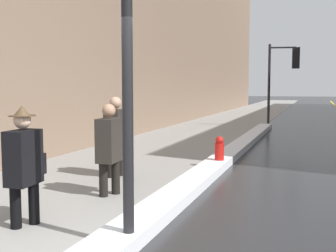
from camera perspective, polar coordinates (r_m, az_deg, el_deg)
name	(u,v)px	position (r m, az deg, el deg)	size (l,w,h in m)	color
sidewalk_slab	(216,127)	(18.86, 6.47, -0.09)	(4.00, 80.00, 0.01)	gray
snow_bank_curb	(228,155)	(10.55, 8.12, -3.91)	(0.51, 16.90, 0.18)	white
traffic_light_near	(286,68)	(18.98, 15.66, 7.64)	(1.30, 0.46, 3.61)	black
pedestrian_in_fedora	(24,161)	(5.59, -18.90, -4.55)	(0.33, 0.69, 1.54)	black
pedestrian_in_glasses	(109,145)	(6.86, -7.97, -2.58)	(0.32, 0.50, 1.50)	black
pedestrian_trailing	(116,133)	(8.28, -7.10, -0.92)	(0.33, 0.53, 1.58)	black
fire_hydrant	(219,152)	(9.27, 6.97, -3.57)	(0.20, 0.20, 0.70)	red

